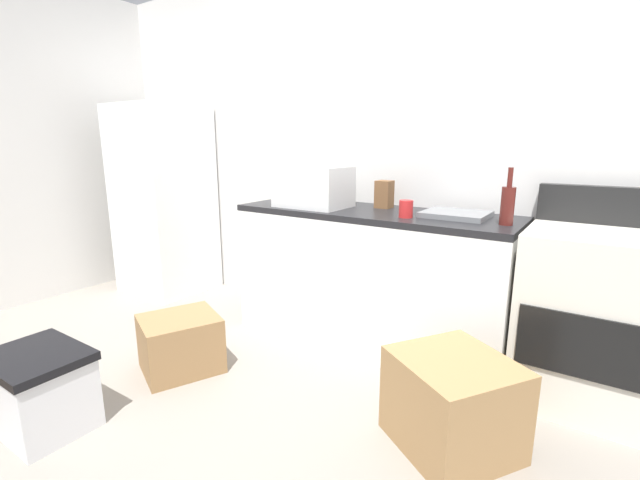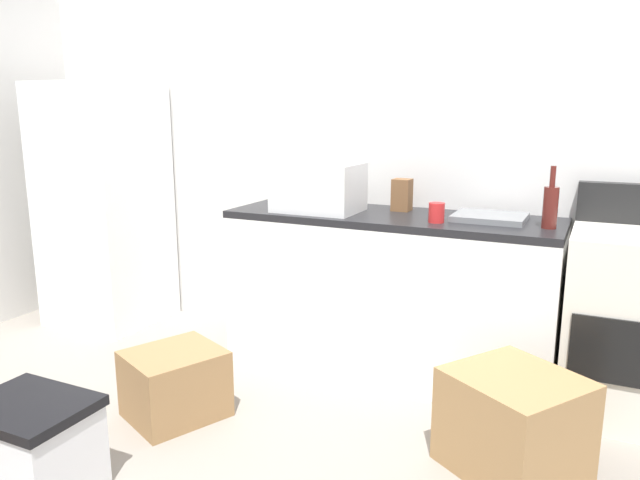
% 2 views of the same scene
% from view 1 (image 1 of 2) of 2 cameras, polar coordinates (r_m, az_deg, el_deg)
% --- Properties ---
extents(ground_plane, '(6.00, 6.00, 0.00)m').
position_cam_1_polar(ground_plane, '(2.40, -15.14, -21.26)').
color(ground_plane, gray).
extents(wall_back, '(5.00, 0.10, 2.60)m').
position_cam_1_polar(wall_back, '(3.21, 5.14, 12.25)').
color(wall_back, silver).
rests_on(wall_back, ground_plane).
extents(kitchen_counter, '(1.80, 0.60, 0.90)m').
position_cam_1_polar(kitchen_counter, '(2.90, 6.66, -4.92)').
color(kitchen_counter, white).
rests_on(kitchen_counter, ground_plane).
extents(refrigerator, '(0.68, 0.66, 1.64)m').
position_cam_1_polar(refrigerator, '(4.12, -19.85, 4.95)').
color(refrigerator, white).
rests_on(refrigerator, ground_plane).
extents(stove_oven, '(0.60, 0.61, 1.10)m').
position_cam_1_polar(stove_oven, '(2.61, 31.48, -8.43)').
color(stove_oven, silver).
rests_on(stove_oven, ground_plane).
extents(microwave, '(0.46, 0.34, 0.27)m').
position_cam_1_polar(microwave, '(2.92, -0.86, 7.05)').
color(microwave, white).
rests_on(microwave, kitchen_counter).
extents(sink_basin, '(0.36, 0.32, 0.03)m').
position_cam_1_polar(sink_basin, '(2.66, 17.48, 3.27)').
color(sink_basin, slate).
rests_on(sink_basin, kitchen_counter).
extents(wine_bottle, '(0.07, 0.07, 0.30)m').
position_cam_1_polar(wine_bottle, '(2.47, 23.49, 4.35)').
color(wine_bottle, '#591E19').
rests_on(wine_bottle, kitchen_counter).
extents(coffee_mug, '(0.08, 0.08, 0.10)m').
position_cam_1_polar(coffee_mug, '(2.55, 11.26, 4.04)').
color(coffee_mug, red).
rests_on(coffee_mug, kitchen_counter).
extents(knife_block, '(0.10, 0.10, 0.18)m').
position_cam_1_polar(knife_block, '(2.90, 8.46, 5.98)').
color(knife_block, brown).
rests_on(knife_block, kitchen_counter).
extents(cardboard_box_large, '(0.65, 0.64, 0.41)m').
position_cam_1_polar(cardboard_box_large, '(2.11, 17.08, -19.85)').
color(cardboard_box_large, '#A37A4C').
rests_on(cardboard_box_large, ground_plane).
extents(cardboard_box_small, '(0.52, 0.54, 0.33)m').
position_cam_1_polar(cardboard_box_small, '(2.76, -17.89, -12.83)').
color(cardboard_box_small, olive).
rests_on(cardboard_box_small, ground_plane).
extents(storage_bin, '(0.46, 0.36, 0.38)m').
position_cam_1_polar(storage_bin, '(2.51, -32.90, -16.25)').
color(storage_bin, silver).
rests_on(storage_bin, ground_plane).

